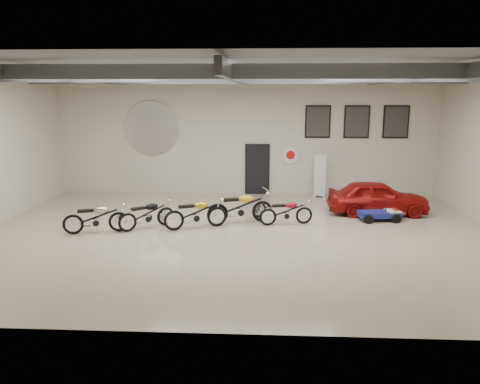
{
  "coord_description": "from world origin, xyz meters",
  "views": [
    {
      "loc": [
        0.76,
        -13.77,
        4.33
      ],
      "look_at": [
        0.0,
        1.2,
        1.1
      ],
      "focal_mm": 35.0,
      "sensor_mm": 36.0,
      "label": 1
    }
  ],
  "objects_px": {
    "motorcycle_red": "(286,211)",
    "motorcycle_yellow": "(240,206)",
    "motorcycle_black": "(147,214)",
    "motorcycle_gold": "(196,212)",
    "motorcycle_silver": "(96,217)",
    "banner_stand": "(320,176)",
    "vintage_car": "(378,197)",
    "go_kart": "(383,212)"
  },
  "relations": [
    {
      "from": "banner_stand",
      "to": "motorcycle_black",
      "type": "distance_m",
      "value": 7.84
    },
    {
      "from": "banner_stand",
      "to": "motorcycle_silver",
      "type": "relative_size",
      "value": 0.92
    },
    {
      "from": "banner_stand",
      "to": "motorcycle_black",
      "type": "xyz_separation_m",
      "value": [
        -6.08,
        -4.93,
        -0.41
      ]
    },
    {
      "from": "vintage_car",
      "to": "go_kart",
      "type": "bearing_deg",
      "value": 178.95
    },
    {
      "from": "go_kart",
      "to": "vintage_car",
      "type": "bearing_deg",
      "value": 81.66
    },
    {
      "from": "motorcycle_silver",
      "to": "banner_stand",
      "type": "bearing_deg",
      "value": 19.86
    },
    {
      "from": "motorcycle_silver",
      "to": "vintage_car",
      "type": "distance_m",
      "value": 9.73
    },
    {
      "from": "motorcycle_red",
      "to": "motorcycle_yellow",
      "type": "bearing_deg",
      "value": 162.5
    },
    {
      "from": "motorcycle_yellow",
      "to": "vintage_car",
      "type": "height_order",
      "value": "vintage_car"
    },
    {
      "from": "motorcycle_silver",
      "to": "motorcycle_black",
      "type": "distance_m",
      "value": 1.57
    },
    {
      "from": "motorcycle_black",
      "to": "motorcycle_gold",
      "type": "bearing_deg",
      "value": -34.57
    },
    {
      "from": "motorcycle_black",
      "to": "banner_stand",
      "type": "bearing_deg",
      "value": 1.33
    },
    {
      "from": "motorcycle_gold",
      "to": "motorcycle_black",
      "type": "bearing_deg",
      "value": 160.39
    },
    {
      "from": "motorcycle_yellow",
      "to": "go_kart",
      "type": "bearing_deg",
      "value": -11.26
    },
    {
      "from": "motorcycle_yellow",
      "to": "motorcycle_red",
      "type": "bearing_deg",
      "value": -21.98
    },
    {
      "from": "go_kart",
      "to": "motorcycle_black",
      "type": "bearing_deg",
      "value": -177.97
    },
    {
      "from": "motorcycle_red",
      "to": "vintage_car",
      "type": "xyz_separation_m",
      "value": [
        3.35,
        1.6,
        0.14
      ]
    },
    {
      "from": "motorcycle_gold",
      "to": "motorcycle_red",
      "type": "bearing_deg",
      "value": -11.4
    },
    {
      "from": "motorcycle_red",
      "to": "go_kart",
      "type": "bearing_deg",
      "value": -1.97
    },
    {
      "from": "motorcycle_gold",
      "to": "motorcycle_yellow",
      "type": "bearing_deg",
      "value": 4.11
    },
    {
      "from": "banner_stand",
      "to": "motorcycle_yellow",
      "type": "bearing_deg",
      "value": -114.13
    },
    {
      "from": "go_kart",
      "to": "vintage_car",
      "type": "xyz_separation_m",
      "value": [
        0.01,
        0.95,
        0.29
      ]
    },
    {
      "from": "banner_stand",
      "to": "vintage_car",
      "type": "relative_size",
      "value": 0.51
    },
    {
      "from": "motorcycle_black",
      "to": "motorcycle_silver",
      "type": "bearing_deg",
      "value": 163.07
    },
    {
      "from": "banner_stand",
      "to": "motorcycle_yellow",
      "type": "height_order",
      "value": "banner_stand"
    },
    {
      "from": "banner_stand",
      "to": "motorcycle_red",
      "type": "xyz_separation_m",
      "value": [
        -1.59,
        -4.26,
        -0.44
      ]
    },
    {
      "from": "motorcycle_gold",
      "to": "vintage_car",
      "type": "xyz_separation_m",
      "value": [
        6.28,
        2.19,
        0.07
      ]
    },
    {
      "from": "banner_stand",
      "to": "motorcycle_silver",
      "type": "xyz_separation_m",
      "value": [
        -7.54,
        -5.49,
        -0.39
      ]
    },
    {
      "from": "motorcycle_black",
      "to": "motorcycle_gold",
      "type": "xyz_separation_m",
      "value": [
        1.57,
        0.09,
        0.04
      ]
    },
    {
      "from": "motorcycle_silver",
      "to": "motorcycle_yellow",
      "type": "bearing_deg",
      "value": 0.77
    },
    {
      "from": "banner_stand",
      "to": "motorcycle_yellow",
      "type": "relative_size",
      "value": 0.82
    },
    {
      "from": "motorcycle_gold",
      "to": "vintage_car",
      "type": "relative_size",
      "value": 0.57
    },
    {
      "from": "motorcycle_silver",
      "to": "motorcycle_gold",
      "type": "bearing_deg",
      "value": -4.21
    },
    {
      "from": "motorcycle_gold",
      "to": "vintage_car",
      "type": "distance_m",
      "value": 6.65
    },
    {
      "from": "motorcycle_silver",
      "to": "go_kart",
      "type": "height_order",
      "value": "motorcycle_silver"
    },
    {
      "from": "motorcycle_black",
      "to": "motorcycle_red",
      "type": "xyz_separation_m",
      "value": [
        4.49,
        0.67,
        -0.03
      ]
    },
    {
      "from": "go_kart",
      "to": "vintage_car",
      "type": "height_order",
      "value": "vintage_car"
    },
    {
      "from": "motorcycle_gold",
      "to": "motorcycle_red",
      "type": "xyz_separation_m",
      "value": [
        2.92,
        0.59,
        -0.07
      ]
    },
    {
      "from": "banner_stand",
      "to": "motorcycle_red",
      "type": "bearing_deg",
      "value": -97.58
    },
    {
      "from": "motorcycle_gold",
      "to": "vintage_car",
      "type": "bearing_deg",
      "value": -3.52
    },
    {
      "from": "motorcycle_yellow",
      "to": "go_kart",
      "type": "xyz_separation_m",
      "value": [
        4.87,
        0.54,
        -0.26
      ]
    },
    {
      "from": "banner_stand",
      "to": "go_kart",
      "type": "relative_size",
      "value": 1.05
    }
  ]
}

